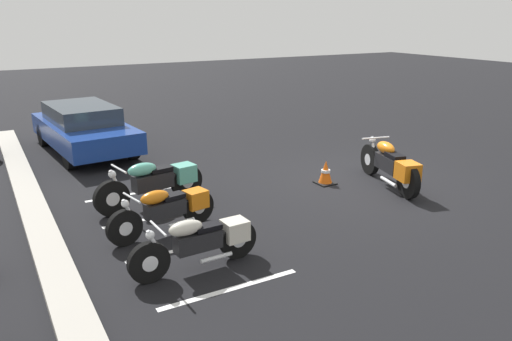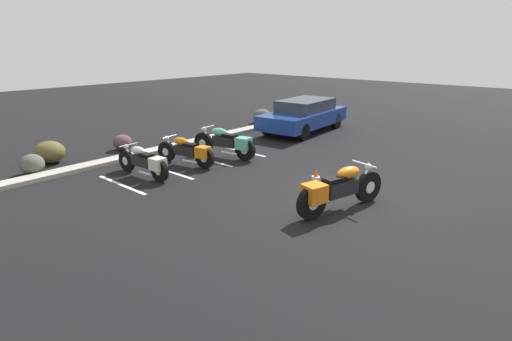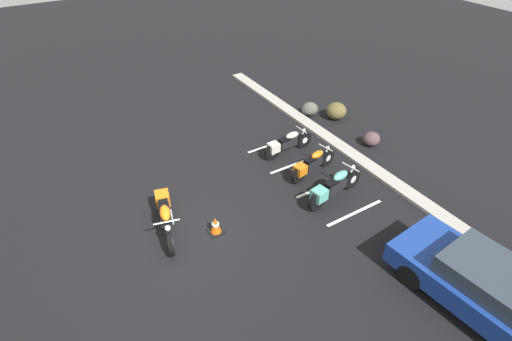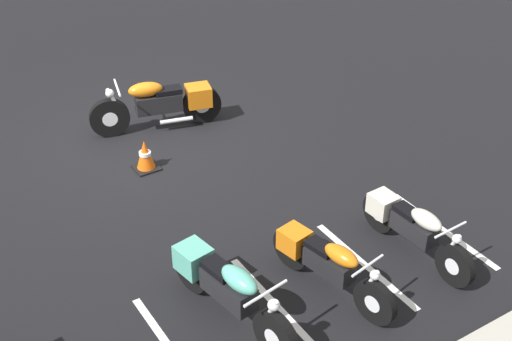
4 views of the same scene
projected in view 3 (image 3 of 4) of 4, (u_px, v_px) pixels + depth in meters
The scene contains 15 objects.
ground at pixel (186, 238), 10.98m from camera, with size 60.00×60.00×0.00m, color black.
motorcycle_orange_featured at pixel (165, 215), 11.02m from camera, with size 2.35×0.94×0.94m.
parked_bike_0 at pixel (286, 144), 14.11m from camera, with size 0.57×2.04×0.80m.
parked_bike_1 at pixel (312, 164), 13.10m from camera, with size 0.71×2.03×0.80m.
parked_bike_2 at pixel (333, 187), 12.04m from camera, with size 0.76×2.29×0.90m.
car_blue at pixel (491, 290), 8.79m from camera, with size 4.44×2.17×1.29m.
concrete_curb at pixel (365, 163), 13.78m from camera, with size 18.00×0.50×0.12m, color #A8A399.
landscape_rock_0 at pixel (371, 139), 14.68m from camera, with size 0.61×0.63×0.52m, color #553C40.
landscape_rock_2 at pixel (310, 109), 16.55m from camera, with size 0.62×0.68×0.56m, color #525249.
landscape_rock_3 at pixel (336, 111), 16.29m from camera, with size 0.86×0.81×0.67m, color brown.
traffic_cone at pixel (216, 225), 11.04m from camera, with size 0.40×0.40×0.53m.
stall_line_0 at pixel (272, 144), 14.86m from camera, with size 0.10×2.10×0.00m, color white.
stall_line_1 at pixel (296, 164), 13.84m from camera, with size 0.10×2.10×0.00m, color white.
stall_line_2 at pixel (323, 186), 12.83m from camera, with size 0.10×2.10×0.00m, color white.
stall_line_3 at pixel (355, 213), 11.81m from camera, with size 0.10×2.10×0.00m, color white.
Camera 3 is at (7.61, -2.41, 8.00)m, focal length 28.00 mm.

